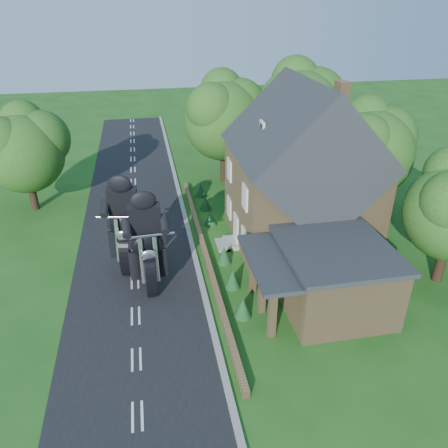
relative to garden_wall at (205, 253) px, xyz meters
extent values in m
plane|color=#1C4E15|center=(-4.30, -5.00, -0.20)|extent=(120.00, 120.00, 0.00)
cube|color=black|center=(-4.30, -5.00, -0.19)|extent=(7.00, 80.00, 0.02)
cube|color=gray|center=(-0.65, -5.00, -0.14)|extent=(0.30, 80.00, 0.12)
cube|color=olive|center=(0.00, 0.00, 0.00)|extent=(0.30, 22.00, 0.40)
cube|color=olive|center=(6.20, 1.00, 2.80)|extent=(8.00, 8.00, 6.00)
cube|color=#24272A|center=(6.20, 1.00, 5.80)|extent=(8.48, 8.64, 8.48)
cube|color=olive|center=(8.20, 1.00, 9.00)|extent=(0.60, 0.90, 1.60)
cube|color=white|center=(3.60, 1.00, 7.30)|extent=(0.12, 0.80, 0.90)
cube|color=black|center=(3.54, 1.00, 7.30)|extent=(0.04, 0.55, 0.65)
cube|color=white|center=(2.14, 1.00, 0.85)|extent=(0.10, 1.10, 2.10)
cube|color=gray|center=(1.80, 1.00, -0.05)|extent=(0.80, 1.60, 0.30)
cube|color=gray|center=(1.30, 1.00, -0.12)|extent=(0.80, 1.60, 0.15)
cube|color=white|center=(2.14, -1.20, 1.40)|extent=(0.10, 1.10, 1.40)
cube|color=black|center=(2.12, -1.20, 1.40)|extent=(0.04, 0.92, 1.22)
cube|color=white|center=(2.14, 3.20, 1.40)|extent=(0.10, 1.10, 1.40)
cube|color=black|center=(2.12, 3.20, 1.40)|extent=(0.04, 0.92, 1.22)
cube|color=white|center=(2.14, -1.20, 4.10)|extent=(0.10, 1.10, 1.40)
cube|color=black|center=(2.12, -1.20, 4.10)|extent=(0.04, 0.92, 1.22)
cube|color=white|center=(2.14, 3.20, 4.10)|extent=(0.10, 1.10, 1.40)
cube|color=black|center=(2.12, 3.20, 4.10)|extent=(0.04, 0.92, 1.22)
cube|color=olive|center=(5.70, -5.80, 1.40)|extent=(5.00, 5.60, 3.20)
cube|color=#24272A|center=(5.70, -5.80, 3.12)|extent=(5.30, 5.94, 0.24)
cube|color=#24272A|center=(2.60, -5.80, 2.75)|extent=(2.60, 5.32, 0.22)
cube|color=olive|center=(2.00, -7.60, 1.20)|extent=(0.35, 0.35, 2.80)
cube|color=olive|center=(2.00, -5.80, 1.20)|extent=(0.35, 0.35, 2.80)
cube|color=olive|center=(2.00, -4.00, 1.20)|extent=(0.35, 0.35, 2.80)
cylinder|color=black|center=(12.70, -5.00, 1.20)|extent=(0.56, 0.56, 2.80)
cylinder|color=black|center=(12.20, 3.50, 1.30)|extent=(0.56, 0.56, 3.00)
sphere|color=#224C15|center=(12.20, 3.50, 4.45)|extent=(6.00, 6.00, 6.00)
sphere|color=#224C15|center=(13.55, 4.10, 5.35)|extent=(4.32, 4.32, 4.32)
sphere|color=#224C15|center=(11.15, 2.60, 5.65)|extent=(3.72, 3.72, 3.72)
sphere|color=#224C15|center=(12.30, 4.70, 6.55)|extent=(3.30, 3.30, 3.30)
cylinder|color=black|center=(9.70, 11.00, 1.60)|extent=(0.56, 0.56, 3.60)
sphere|color=#224C15|center=(9.70, 11.00, 5.38)|extent=(7.20, 7.20, 7.20)
sphere|color=#224C15|center=(11.32, 11.72, 6.46)|extent=(5.18, 5.18, 5.18)
sphere|color=#224C15|center=(8.44, 9.92, 6.82)|extent=(4.46, 4.46, 4.46)
sphere|color=#224C15|center=(9.80, 12.44, 7.90)|extent=(3.96, 3.96, 3.96)
cylinder|color=black|center=(3.70, 12.00, 1.50)|extent=(0.56, 0.56, 3.40)
sphere|color=#224C15|center=(3.70, 12.00, 4.96)|extent=(6.40, 6.40, 6.40)
sphere|color=#224C15|center=(5.14, 12.64, 5.92)|extent=(4.61, 4.61, 4.61)
sphere|color=#224C15|center=(2.58, 11.04, 6.24)|extent=(3.97, 3.97, 3.97)
sphere|color=#224C15|center=(3.80, 13.28, 7.20)|extent=(3.52, 3.52, 3.52)
cylinder|color=black|center=(-11.30, 9.00, 1.20)|extent=(0.56, 0.56, 2.80)
sphere|color=#224C15|center=(-11.30, 9.00, 4.14)|extent=(5.60, 5.60, 5.60)
sphere|color=#224C15|center=(-10.04, 9.56, 4.98)|extent=(4.03, 4.03, 4.03)
sphere|color=#224C15|center=(-12.28, 8.16, 5.26)|extent=(3.47, 3.47, 3.47)
sphere|color=#224C15|center=(-11.20, 10.12, 6.10)|extent=(3.08, 3.08, 3.08)
cone|color=#133D1B|center=(1.00, -6.00, 0.35)|extent=(0.90, 0.90, 1.10)
cone|color=#133D1B|center=(1.00, -3.50, 0.35)|extent=(0.90, 0.90, 1.10)
cone|color=#133D1B|center=(1.00, -1.00, 0.35)|extent=(0.90, 0.90, 1.10)
cone|color=#133D1B|center=(1.00, 4.00, 0.35)|extent=(0.90, 0.90, 1.10)
cone|color=#133D1B|center=(1.00, 6.50, 0.35)|extent=(0.90, 0.90, 1.10)
cone|color=#133D1B|center=(1.00, 9.00, 0.35)|extent=(0.90, 0.90, 1.10)
camera|label=1|loc=(-3.16, -22.75, 14.12)|focal=35.00mm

